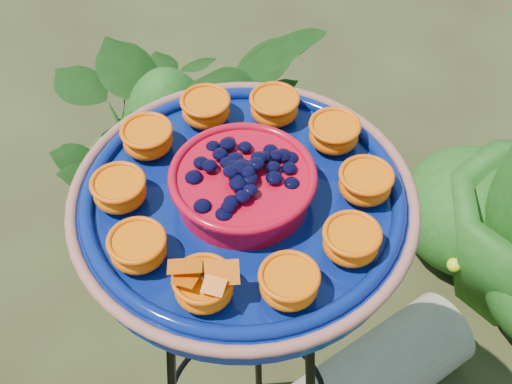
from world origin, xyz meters
TOP-DOWN VIEW (x-y plane):
  - tripod_stand at (-0.08, -0.09)m, footprint 0.38×0.40m
  - feeder_dish at (-0.08, -0.09)m, footprint 0.53×0.53m
  - shrub_back_left at (-0.44, 0.58)m, footprint 0.96×0.98m

SIDE VIEW (x-z plane):
  - shrub_back_left at x=-0.44m, z-range 0.00..0.82m
  - tripod_stand at x=-0.08m, z-range 0.10..1.08m
  - feeder_dish at x=-0.08m, z-range 0.96..1.08m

